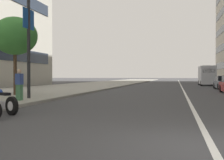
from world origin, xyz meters
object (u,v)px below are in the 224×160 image
(street_tree_near_plaza_corner, at_px, (15,36))
(street_lamp_with_banners, at_px, (34,12))
(delivery_van_ahead, at_px, (207,75))
(pedestrian_on_plaza, at_px, (19,85))
(motorcycle_second_in_row, at_px, (0,101))

(street_tree_near_plaza_corner, bearing_deg, street_lamp_with_banners, -134.75)
(delivery_van_ahead, relative_size, pedestrian_on_plaza, 3.75)
(delivery_van_ahead, height_order, street_lamp_with_banners, street_lamp_with_banners)
(motorcycle_second_in_row, xyz_separation_m, street_tree_near_plaza_corner, (8.05, 3.99, 3.53))
(street_lamp_with_banners, bearing_deg, delivery_van_ahead, -21.45)
(motorcycle_second_in_row, bearing_deg, delivery_van_ahead, -77.90)
(delivery_van_ahead, bearing_deg, motorcycle_second_in_row, 163.42)
(motorcycle_second_in_row, relative_size, pedestrian_on_plaza, 1.23)
(street_lamp_with_banners, bearing_deg, pedestrian_on_plaza, 176.88)
(motorcycle_second_in_row, distance_m, street_lamp_with_banners, 7.15)
(street_lamp_with_banners, relative_size, street_tree_near_plaza_corner, 1.56)
(delivery_van_ahead, relative_size, street_tree_near_plaza_corner, 1.16)
(pedestrian_on_plaza, bearing_deg, street_lamp_with_banners, -94.06)
(motorcycle_second_in_row, relative_size, street_lamp_with_banners, 0.24)
(delivery_van_ahead, distance_m, pedestrian_on_plaza, 34.27)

